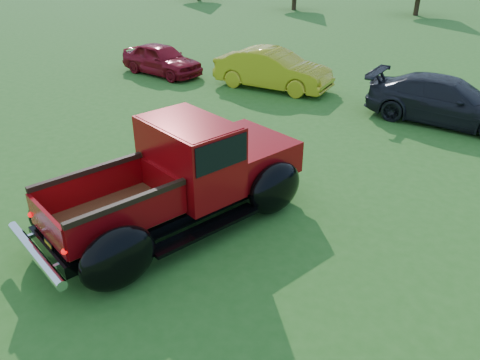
{
  "coord_description": "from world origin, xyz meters",
  "views": [
    {
      "loc": [
        4.65,
        -6.9,
        5.35
      ],
      "look_at": [
        0.36,
        0.2,
        0.98
      ],
      "focal_mm": 35.0,
      "sensor_mm": 36.0,
      "label": 1
    }
  ],
  "objects_px": {
    "show_car_red": "(162,59)",
    "show_car_yellow": "(273,69)",
    "pickup_truck": "(191,173)",
    "show_car_grey": "(446,101)"
  },
  "relations": [
    {
      "from": "show_car_red",
      "to": "show_car_yellow",
      "type": "height_order",
      "value": "show_car_yellow"
    },
    {
      "from": "pickup_truck",
      "to": "show_car_grey",
      "type": "distance_m",
      "value": 9.35
    },
    {
      "from": "pickup_truck",
      "to": "show_car_yellow",
      "type": "relative_size",
      "value": 1.35
    },
    {
      "from": "pickup_truck",
      "to": "show_car_yellow",
      "type": "bearing_deg",
      "value": 124.94
    },
    {
      "from": "show_car_red",
      "to": "show_car_grey",
      "type": "bearing_deg",
      "value": -82.12
    },
    {
      "from": "pickup_truck",
      "to": "show_car_red",
      "type": "relative_size",
      "value": 1.61
    },
    {
      "from": "pickup_truck",
      "to": "show_car_yellow",
      "type": "xyz_separation_m",
      "value": [
        -2.86,
        9.15,
        -0.27
      ]
    },
    {
      "from": "show_car_red",
      "to": "show_car_grey",
      "type": "relative_size",
      "value": 0.78
    },
    {
      "from": "pickup_truck",
      "to": "show_car_grey",
      "type": "bearing_deg",
      "value": 85.42
    },
    {
      "from": "show_car_grey",
      "to": "pickup_truck",
      "type": "bearing_deg",
      "value": 160.3
    }
  ]
}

